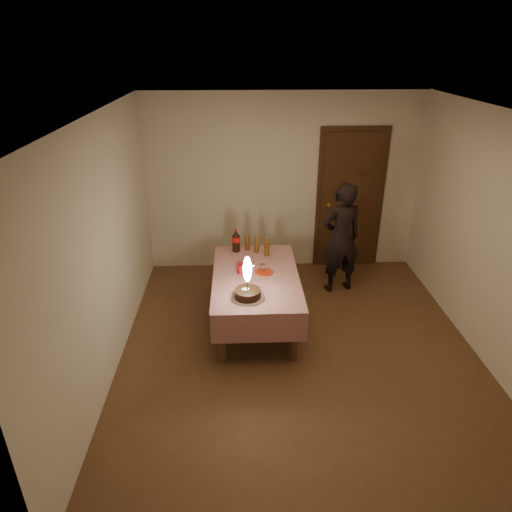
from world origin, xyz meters
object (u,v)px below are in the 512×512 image
red_plate (264,272)px  cola_bottle (236,240)px  dining_table (256,282)px  amber_bottle_mid (257,244)px  birthday_cake (247,288)px  amber_bottle_right (267,247)px  red_cup (240,269)px  amber_bottle_left (247,242)px  photographer (341,238)px  clear_cup (262,268)px

red_plate → cola_bottle: (-0.33, 0.63, 0.15)m
dining_table → amber_bottle_mid: 0.68m
birthday_cake → amber_bottle_right: bearing=75.5°
red_cup → amber_bottle_mid: size_ratio=0.39×
red_plate → amber_bottle_left: bearing=105.8°
birthday_cake → photographer: bearing=45.9°
amber_bottle_mid → red_cup: bearing=-110.5°
dining_table → red_plate: (0.10, 0.06, 0.10)m
amber_bottle_mid → red_plate: bearing=-83.4°
birthday_cake → clear_cup: birthday_cake is taller
red_plate → red_cup: size_ratio=2.20×
red_plate → amber_bottle_right: size_ratio=0.86×
amber_bottle_left → birthday_cake: bearing=-91.2°
red_cup → birthday_cake: bearing=-82.9°
amber_bottle_right → amber_bottle_mid: size_ratio=1.00×
clear_cup → amber_bottle_left: amber_bottle_left is taller
clear_cup → cola_bottle: (-0.31, 0.59, 0.11)m
amber_bottle_mid → photographer: (1.15, 0.18, -0.01)m
amber_bottle_mid → amber_bottle_left: bearing=147.6°
dining_table → amber_bottle_left: size_ratio=6.75×
amber_bottle_right → amber_bottle_mid: (-0.13, 0.11, 0.00)m
amber_bottle_left → amber_bottle_right: same height
dining_table → cola_bottle: cola_bottle is taller
amber_bottle_left → amber_bottle_right: bearing=-36.7°
photographer → red_plate: bearing=-144.8°
clear_cup → amber_bottle_left: size_ratio=0.35×
birthday_cake → red_cup: (-0.07, 0.58, -0.06)m
red_plate → amber_bottle_mid: amber_bottle_mid is taller
red_cup → amber_bottle_left: 0.67m
red_plate → photographer: 1.33m
red_cup → photographer: bearing=29.0°
clear_cup → cola_bottle: size_ratio=0.28×
red_plate → clear_cup: bearing=119.4°
birthday_cake → amber_bottle_mid: bearing=82.8°
clear_cup → amber_bottle_right: amber_bottle_right is taller
birthday_cake → amber_bottle_right: size_ratio=1.91×
dining_table → red_cup: bearing=160.6°
red_cup → red_plate: bearing=-0.6°
clear_cup → photographer: photographer is taller
red_cup → clear_cup: 0.27m
clear_cup → photographer: size_ratio=0.06×
birthday_cake → cola_bottle: 1.21m
dining_table → red_cup: red_cup is taller
dining_table → clear_cup: clear_cup is taller
red_plate → amber_bottle_right: amber_bottle_right is taller
photographer → amber_bottle_left: bearing=-175.5°
dining_table → red_plate: size_ratio=7.82×
dining_table → amber_bottle_right: 0.60m
red_cup → amber_bottle_left: size_ratio=0.39×
birthday_cake → amber_bottle_left: bearing=88.8°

